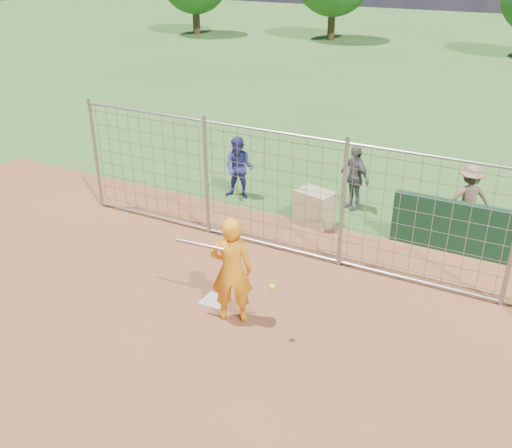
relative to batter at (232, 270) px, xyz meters
The scene contains 11 objects.
ground 1.20m from the batter, 136.58° to the left, with size 100.00×100.00×0.00m, color #2D591E.
infield_dirt 2.71m from the batter, 102.27° to the right, with size 18.00×18.00×0.00m, color brown.
home_plate 1.12m from the batter, 150.03° to the left, with size 0.43×0.43×0.02m, color silver.
dugout_wall 5.02m from the batter, 55.19° to the left, with size 2.60×0.20×1.10m, color #11381E.
batter is the anchor object (origin of this frame).
bystander_a 5.10m from the batter, 117.81° to the left, with size 0.75×0.58×1.54m, color navy.
bystander_b 5.23m from the batter, 86.68° to the left, with size 0.91×0.38×1.55m, color #545459.
bystander_c 5.96m from the batter, 61.26° to the left, with size 0.99×0.57×1.53m, color #8C5E4C.
equipment_bin 4.01m from the batter, 92.36° to the left, with size 0.80×0.55×0.80m, color tan.
equipment_in_play 0.44m from the batter, 124.95° to the right, with size 1.76×0.13×0.50m.
backstop_fence 2.59m from the batter, 102.16° to the left, with size 9.08×0.08×2.60m.
Camera 1 is at (4.56, -7.33, 5.70)m, focal length 40.00 mm.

